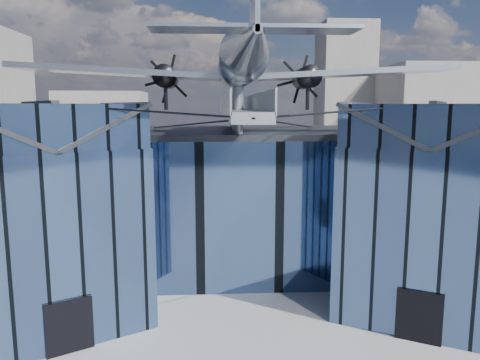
{
  "coord_description": "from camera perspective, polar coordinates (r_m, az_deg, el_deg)",
  "views": [
    {
      "loc": [
        -1.66,
        -25.67,
        11.57
      ],
      "look_at": [
        0.0,
        2.0,
        7.2
      ],
      "focal_mm": 35.0,
      "sensor_mm": 36.0,
      "label": 1
    }
  ],
  "objects": [
    {
      "name": "ground_plane",
      "position": [
        28.21,
        0.25,
        -15.26
      ],
      "size": [
        120.0,
        120.0,
        0.0
      ],
      "primitive_type": "plane",
      "color": "gray"
    },
    {
      "name": "museum",
      "position": [
        32.1,
        -0.41,
        -1.87
      ],
      "size": [
        32.88,
        24.5,
        17.6
      ],
      "color": "#425C87",
      "rests_on": "ground"
    },
    {
      "name": "bg_towers",
      "position": [
        76.24,
        -1.1,
        7.78
      ],
      "size": [
        77.0,
        24.5,
        26.0
      ],
      "color": "gray",
      "rests_on": "ground"
    }
  ]
}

